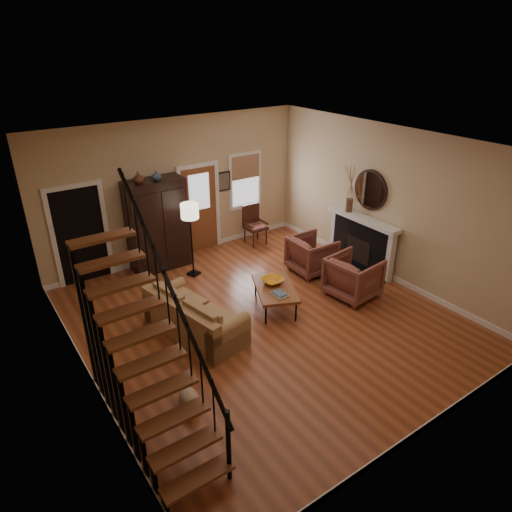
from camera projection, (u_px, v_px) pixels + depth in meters
room at (197, 222)px, 9.18m from camera, size 7.00×7.33×3.30m
staircase at (143, 330)px, 5.66m from camera, size 0.94×2.80×3.20m
fireplace at (363, 238)px, 10.39m from camera, size 0.33×1.95×2.30m
armoire at (157, 225)px, 10.26m from camera, size 1.30×0.60×2.10m
vase_a at (138, 178)px, 9.49m from camera, size 0.24×0.24×0.25m
vase_b at (156, 175)px, 9.70m from camera, size 0.20×0.20×0.21m
sofa at (195, 315)px, 8.18m from camera, size 1.24×2.12×0.74m
coffee_table at (275, 297)px, 9.00m from camera, size 1.17×1.43×0.47m
bowl at (273, 281)px, 9.01m from camera, size 0.42×0.42×0.10m
books at (280, 294)px, 8.60m from camera, size 0.23×0.31×0.06m
armchair_left at (353, 277)px, 9.34m from camera, size 1.06×1.03×0.87m
armchair_right at (312, 255)px, 10.32m from camera, size 0.96×0.94×0.84m
floor_lamp at (192, 240)px, 9.99m from camera, size 0.51×0.51×1.69m
side_chair at (256, 226)px, 11.65m from camera, size 0.54×0.54×1.02m
dog at (189, 400)px, 6.56m from camera, size 0.36×0.52×0.34m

